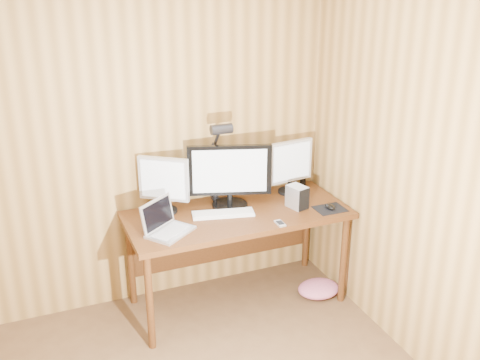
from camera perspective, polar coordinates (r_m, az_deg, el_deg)
room_shell at (r=2.19m, az=-6.99°, el=-11.86°), size 4.00×4.00×4.00m
desk at (r=4.16m, az=-0.64°, el=-4.45°), size 1.60×0.70×0.75m
monitor_center at (r=4.06m, az=-1.06°, el=0.50°), size 0.59×0.26×0.47m
monitor_left at (r=4.01m, az=-7.75°, el=-0.33°), size 0.32×0.24×0.42m
monitor_right at (r=4.33m, az=5.15°, el=1.49°), size 0.37×0.18×0.42m
laptop at (r=3.78m, az=-7.63°, el=-4.50°), size 0.38×0.37×0.22m
keyboard at (r=4.01m, az=-1.73°, el=-3.43°), size 0.46×0.23×0.02m
mousepad at (r=4.15m, az=9.13°, el=-2.91°), size 0.22×0.18×0.00m
mouse at (r=4.15m, az=9.14°, el=-2.66°), size 0.08×0.11×0.04m
hard_drive at (r=4.12m, az=5.84°, el=-1.72°), size 0.14×0.17×0.17m
phone at (r=3.88m, az=4.09°, el=-4.41°), size 0.05×0.10×0.01m
speaker at (r=4.54m, az=6.41°, el=0.14°), size 0.05×0.05×0.11m
desk_lamp at (r=4.05m, az=-2.21°, el=3.01°), size 0.15×0.22×0.67m
fabric_pile at (r=4.51m, az=7.99°, el=-10.88°), size 0.40×0.37×0.11m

